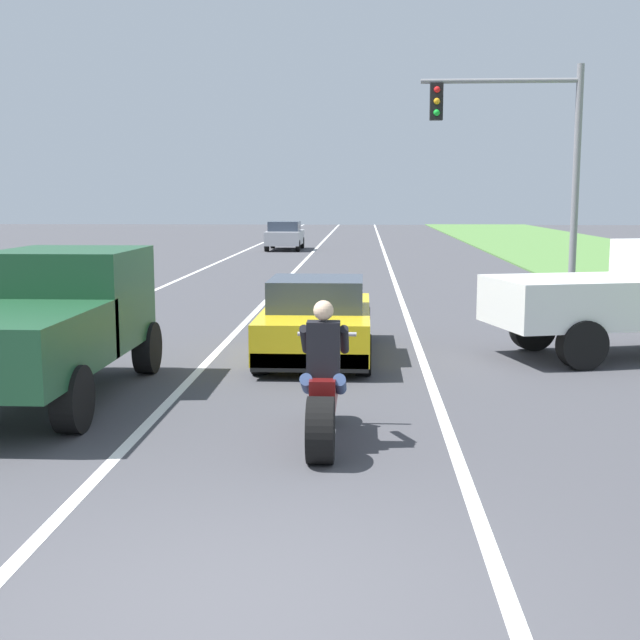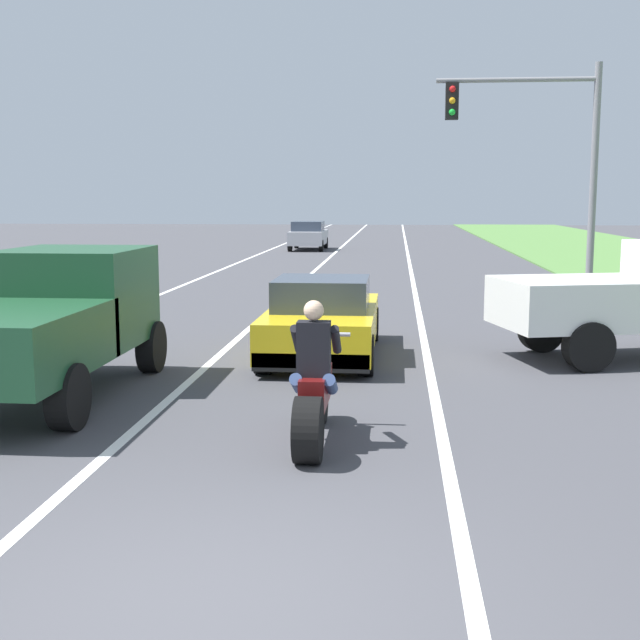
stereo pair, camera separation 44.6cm
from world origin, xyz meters
The scene contains 9 objects.
ground_plane centered at (0.00, 0.00, 0.00)m, with size 160.00×160.00×0.00m, color #424247.
lane_stripe_left_solid centered at (-5.40, 20.00, 0.00)m, with size 0.14×120.00×0.01m, color white.
lane_stripe_right_solid centered at (1.80, 20.00, 0.00)m, with size 0.14×120.00×0.01m, color white.
lane_stripe_centre_dashed centered at (-1.80, 20.00, 0.00)m, with size 0.14×120.00×0.01m, color white.
motorcycle_with_rider centered at (0.37, 3.68, 0.59)m, with size 0.70×2.21×1.62m.
sports_car_yellow centered at (0.00, 8.92, 0.63)m, with size 1.84×4.30×1.37m.
pickup_truck_left_lane_dark_green centered at (-3.44, 5.66, 1.11)m, with size 2.02×4.80×1.98m.
traffic_light_mast_near centered at (4.92, 16.35, 3.96)m, with size 4.03×0.34×6.00m.
distant_car_far_ahead centered at (-3.37, 38.37, 0.77)m, with size 1.80×4.00×1.50m.
Camera 2 is at (1.25, -5.17, 2.72)m, focal length 46.69 mm.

